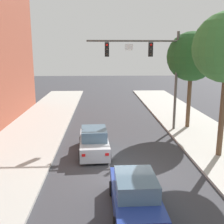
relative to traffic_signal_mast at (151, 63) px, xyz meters
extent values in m
plane|color=#38383D|center=(-2.63, -8.00, -5.36)|extent=(120.00, 120.00, 0.00)
cylinder|color=#514C47|center=(1.97, 0.01, -1.46)|extent=(0.20, 0.20, 7.50)
cylinder|color=#514C47|center=(-1.45, 0.01, 1.59)|extent=(6.83, 0.14, 0.14)
cube|color=black|center=(-0.08, 0.01, 0.97)|extent=(0.32, 0.28, 1.05)
sphere|color=red|center=(-0.08, -0.14, 1.30)|extent=(0.18, 0.18, 0.18)
sphere|color=#2D2823|center=(-0.08, -0.14, 0.97)|extent=(0.18, 0.18, 0.18)
sphere|color=#2D2823|center=(-0.08, -0.14, 0.64)|extent=(0.18, 0.18, 0.18)
cube|color=black|center=(-3.36, 0.01, 0.97)|extent=(0.32, 0.28, 1.05)
sphere|color=red|center=(-3.36, -0.14, 1.30)|extent=(0.18, 0.18, 0.18)
sphere|color=#2D2823|center=(-3.36, -0.14, 0.97)|extent=(0.18, 0.18, 0.18)
sphere|color=#2D2823|center=(-3.36, -0.14, 0.64)|extent=(0.18, 0.18, 0.18)
cube|color=white|center=(-1.72, -0.01, 1.14)|extent=(0.60, 0.03, 0.44)
cube|color=#B7B7BC|center=(-4.30, -4.62, -4.80)|extent=(1.93, 4.29, 0.80)
cube|color=slate|center=(-4.29, -4.77, -4.08)|extent=(1.61, 2.08, 0.64)
cylinder|color=black|center=(-5.18, -3.37, -5.04)|extent=(0.26, 0.65, 0.64)
cylinder|color=black|center=(-3.56, -3.28, -5.04)|extent=(0.26, 0.65, 0.64)
cylinder|color=black|center=(-5.03, -5.97, -5.04)|extent=(0.26, 0.65, 0.64)
cylinder|color=black|center=(-3.42, -5.88, -5.04)|extent=(0.26, 0.65, 0.64)
cube|color=red|center=(-4.82, -6.78, -4.68)|extent=(0.20, 0.05, 0.14)
cube|color=red|center=(-3.54, -6.70, -4.68)|extent=(0.20, 0.05, 0.14)
cube|color=navy|center=(-2.58, -11.08, -4.80)|extent=(1.76, 4.22, 0.80)
cube|color=slate|center=(-2.58, -11.23, -4.08)|extent=(1.53, 2.02, 0.64)
cylinder|color=black|center=(-3.40, -9.79, -5.04)|extent=(0.23, 0.64, 0.64)
cylinder|color=black|center=(-1.79, -9.76, -5.04)|extent=(0.23, 0.64, 0.64)
cylinder|color=brown|center=(3.13, -5.68, -2.82)|extent=(0.32, 0.32, 4.77)
cylinder|color=brown|center=(3.25, 0.54, -3.10)|extent=(0.32, 0.32, 4.22)
sphere|color=#235123|center=(3.25, 0.54, 0.45)|extent=(3.83, 3.83, 3.83)
camera|label=1|loc=(-3.87, -20.39, 0.74)|focal=42.89mm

